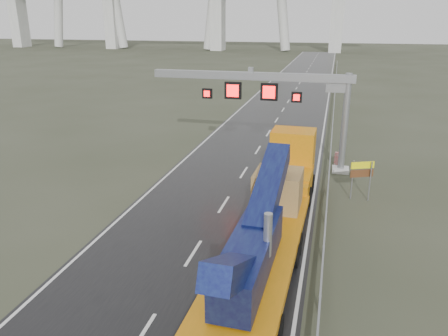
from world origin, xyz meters
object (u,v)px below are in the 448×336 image
(heavy_haul_truck, at_px, (273,207))
(exit_sign_pair, at_px, (362,173))
(striped_barrier, at_px, (339,159))
(sign_gantry, at_px, (279,93))

(heavy_haul_truck, distance_m, exit_sign_pair, 8.04)
(heavy_haul_truck, height_order, striped_barrier, heavy_haul_truck)
(sign_gantry, height_order, striped_barrier, sign_gantry)
(sign_gantry, distance_m, exit_sign_pair, 8.73)
(sign_gantry, relative_size, exit_sign_pair, 5.85)
(sign_gantry, height_order, heavy_haul_truck, sign_gantry)
(sign_gantry, xyz_separation_m, heavy_haul_truck, (1.40, -11.77, -3.72))
(sign_gantry, bearing_deg, striped_barrier, 18.61)
(exit_sign_pair, xyz_separation_m, striped_barrier, (-1.31, 6.68, -1.28))
(heavy_haul_truck, xyz_separation_m, exit_sign_pair, (4.53, 6.64, -0.11))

